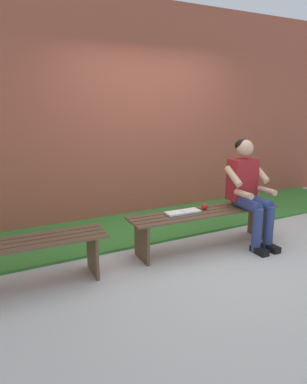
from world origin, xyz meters
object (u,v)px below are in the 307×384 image
Objects in this scene: book_open at (183,212)px; bench_far at (5,256)px; bench_near at (205,219)px; person_seated at (249,188)px; apple at (205,207)px.

bench_far is at bearing 3.41° from book_open.
bench_near is at bearing -180.00° from bench_far.
bench_near is at bearing 172.43° from book_open.
person_seated is 17.49× the size of apple.
apple reaches higher than bench_near.
apple is at bearing -110.16° from bench_near.
book_open is (-1.89, -0.05, 0.12)m from bench_far.
person_seated is 0.58m from apple.
bench_near is at bearing 69.84° from apple.
person_seated reaches higher than book_open.
person_seated is (-0.54, 0.10, 0.34)m from bench_near.
bench_far is at bearing -2.13° from person_seated.
person_seated is at bearing 169.43° from bench_near.
bench_far is 1.46× the size of person_seated.
bench_far is at bearing 0.00° from bench_near.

